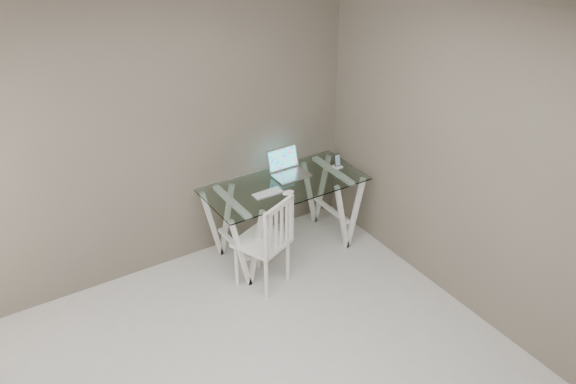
% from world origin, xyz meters
% --- Properties ---
extents(room, '(4.50, 4.52, 2.71)m').
position_xyz_m(room, '(-0.06, 0.02, 1.72)').
color(room, beige).
rests_on(room, ground).
extents(desk, '(1.50, 0.70, 0.75)m').
position_xyz_m(desk, '(1.12, 1.81, 0.38)').
color(desk, silver).
rests_on(desk, ground).
extents(chair, '(0.53, 0.53, 0.89)m').
position_xyz_m(chair, '(0.72, 1.43, 0.49)').
color(chair, white).
rests_on(chair, ground).
extents(laptop, '(0.33, 0.30, 0.23)m').
position_xyz_m(laptop, '(1.25, 1.97, 0.80)').
color(laptop, silver).
rests_on(laptop, desk).
extents(keyboard, '(0.29, 0.12, 0.01)m').
position_xyz_m(keyboard, '(0.89, 1.73, 0.75)').
color(keyboard, silver).
rests_on(keyboard, desk).
extents(mouse, '(0.12, 0.07, 0.04)m').
position_xyz_m(mouse, '(1.05, 1.62, 0.76)').
color(mouse, white).
rests_on(mouse, desk).
extents(phone_dock, '(0.07, 0.07, 0.14)m').
position_xyz_m(phone_dock, '(1.73, 1.81, 0.78)').
color(phone_dock, white).
rests_on(phone_dock, desk).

